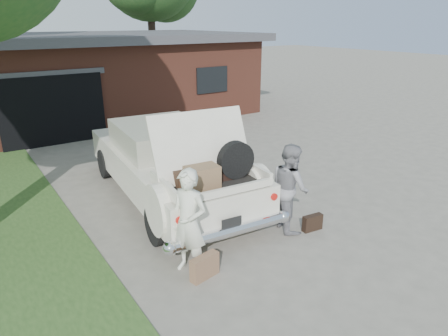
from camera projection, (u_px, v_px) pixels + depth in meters
ground at (242, 231)px, 7.63m from camera, size 90.00×90.00×0.00m
house at (94, 75)px, 16.44m from camera, size 12.80×7.80×3.30m
sedan at (169, 162)px, 8.85m from camera, size 2.68×5.84×2.26m
woman_left at (189, 222)px, 6.13m from camera, size 0.64×0.74×1.72m
woman_right at (290, 187)px, 7.48m from camera, size 0.85×0.97×1.69m
suitcase_left at (205, 267)px, 6.19m from camera, size 0.51×0.24×0.38m
suitcase_right at (312, 223)px, 7.61m from camera, size 0.42×0.18×0.31m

